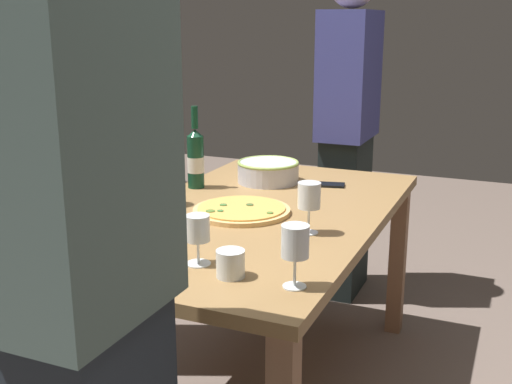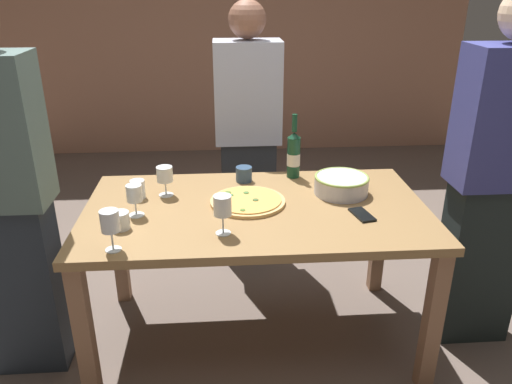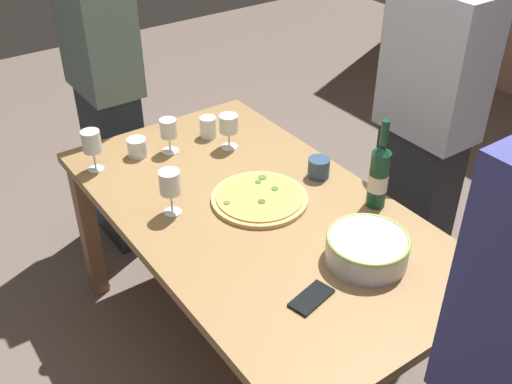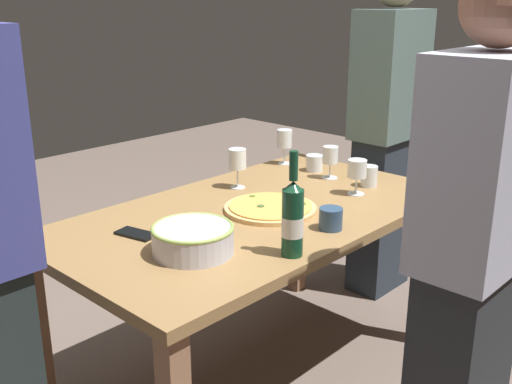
% 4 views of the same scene
% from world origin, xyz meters
% --- Properties ---
extents(ground_plane, '(8.00, 8.00, 0.00)m').
position_xyz_m(ground_plane, '(0.00, 0.00, 0.00)').
color(ground_plane, '#6B5B51').
extents(dining_table, '(1.60, 0.90, 0.75)m').
position_xyz_m(dining_table, '(0.00, 0.00, 0.66)').
color(dining_table, olive).
rests_on(dining_table, ground).
extents(pizza, '(0.36, 0.36, 0.03)m').
position_xyz_m(pizza, '(-0.04, 0.04, 0.76)').
color(pizza, '#E1B06B').
rests_on(pizza, dining_table).
extents(serving_bowl, '(0.27, 0.27, 0.09)m').
position_xyz_m(serving_bowl, '(0.43, 0.13, 0.80)').
color(serving_bowl, silver).
rests_on(serving_bowl, dining_table).
extents(wine_bottle, '(0.07, 0.07, 0.34)m').
position_xyz_m(wine_bottle, '(0.23, 0.37, 0.88)').
color(wine_bottle, '#123D26').
rests_on(wine_bottle, dining_table).
extents(wine_glass_near_pizza, '(0.08, 0.08, 0.15)m').
position_xyz_m(wine_glass_near_pizza, '(-0.43, 0.17, 0.86)').
color(wine_glass_near_pizza, white).
rests_on(wine_glass_near_pizza, dining_table).
extents(wine_glass_by_bottle, '(0.07, 0.07, 0.15)m').
position_xyz_m(wine_glass_by_bottle, '(-0.54, -0.05, 0.85)').
color(wine_glass_by_bottle, white).
rests_on(wine_glass_by_bottle, dining_table).
extents(wine_glass_far_left, '(0.07, 0.07, 0.17)m').
position_xyz_m(wine_glass_far_left, '(-0.59, -0.36, 0.87)').
color(wine_glass_far_left, white).
rests_on(wine_glass_far_left, dining_table).
extents(wine_glass_far_right, '(0.08, 0.08, 0.17)m').
position_xyz_m(wine_glass_far_right, '(-0.16, -0.26, 0.87)').
color(wine_glass_far_right, white).
rests_on(wine_glass_far_right, dining_table).
extents(cup_amber, '(0.08, 0.08, 0.08)m').
position_xyz_m(cup_amber, '(-0.59, -0.18, 0.79)').
color(cup_amber, white).
rests_on(cup_amber, dining_table).
extents(cup_ceramic, '(0.07, 0.07, 0.09)m').
position_xyz_m(cup_ceramic, '(-0.56, 0.14, 0.80)').
color(cup_ceramic, white).
rests_on(cup_ceramic, dining_table).
extents(cup_spare, '(0.08, 0.08, 0.08)m').
position_xyz_m(cup_spare, '(-0.04, 0.33, 0.79)').
color(cup_spare, navy).
rests_on(cup_spare, dining_table).
extents(cell_phone, '(0.10, 0.16, 0.01)m').
position_xyz_m(cell_phone, '(0.47, -0.13, 0.76)').
color(cell_phone, black).
rests_on(cell_phone, dining_table).
extents(person_host, '(0.39, 0.24, 1.71)m').
position_xyz_m(person_host, '(-1.08, -0.10, 0.88)').
color(person_host, '#262F3A').
rests_on(person_host, ground).
extents(person_guest_left, '(0.40, 0.24, 1.63)m').
position_xyz_m(person_guest_left, '(0.01, 0.87, 0.83)').
color(person_guest_left, '#272A2F').
rests_on(person_guest_left, ground).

